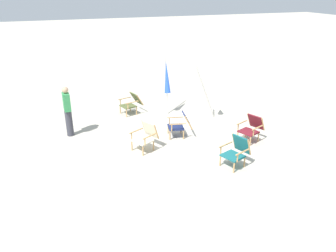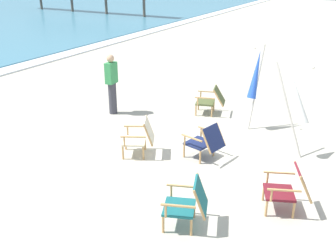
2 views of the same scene
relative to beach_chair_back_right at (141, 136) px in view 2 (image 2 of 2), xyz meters
name	(u,v)px [view 2 (image 2 of 2)]	position (x,y,z in m)	size (l,w,h in m)	color
ground_plane	(237,156)	(0.93, -1.85, -0.43)	(80.00, 80.00, 0.00)	#B7AF9E
beach_chair_back_right	(141,136)	(0.00, 0.00, 0.00)	(0.82, 0.86, 0.82)	beige
beach_chair_front_left	(206,141)	(0.48, -1.30, -0.01)	(0.72, 0.86, 0.79)	#19234C
beach_chair_mid_center	(212,99)	(3.01, -0.34, -0.01)	(0.77, 0.90, 0.77)	#515B33
beach_chair_back_left	(290,188)	(-0.53, -3.26, -0.01)	(0.81, 0.89, 0.80)	maroon
beach_chair_far_center	(189,202)	(-1.73, -2.00, 0.00)	(0.77, 0.84, 0.82)	#196066
umbrella_furled_blue	(256,75)	(2.65, -1.60, 0.92)	(0.65, 0.29, 2.06)	#B7B2A8
umbrella_furled_white	(296,97)	(1.58, -2.80, 0.87)	(0.31, 0.85, 2.00)	#B7B2A8
person_near_chairs	(112,84)	(1.75, 2.04, 0.41)	(0.35, 0.22, 1.63)	#383842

